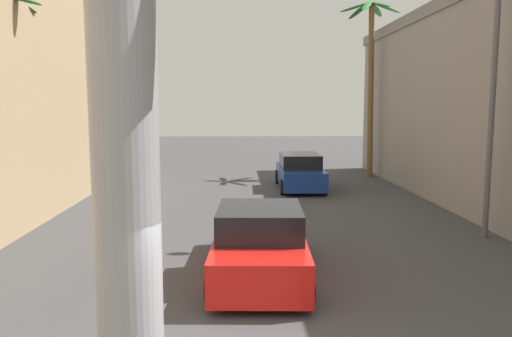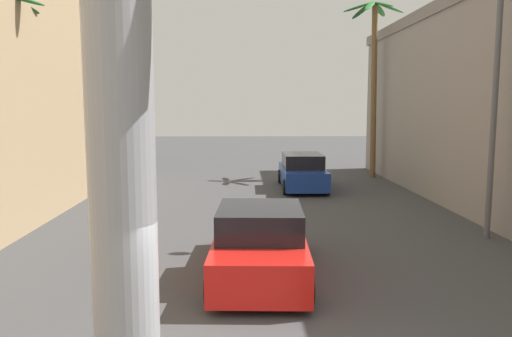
{
  "view_description": "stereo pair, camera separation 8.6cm",
  "coord_description": "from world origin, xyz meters",
  "px_view_note": "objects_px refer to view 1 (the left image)",
  "views": [
    {
      "loc": [
        -0.37,
        -5.54,
        3.65
      ],
      "look_at": [
        0.0,
        4.02,
        2.45
      ],
      "focal_mm": 35.0,
      "sensor_mm": 36.0,
      "label": 1
    },
    {
      "loc": [
        -0.28,
        -5.54,
        3.65
      ],
      "look_at": [
        0.0,
        4.02,
        2.45
      ],
      "focal_mm": 35.0,
      "sensor_mm": 36.0,
      "label": 2
    }
  ],
  "objects_px": {
    "street_lamp": "(481,68)",
    "car_far": "(300,172)",
    "car_lead": "(260,243)",
    "palm_tree_far_right": "(371,62)",
    "palm_tree_far_left": "(90,73)"
  },
  "relations": [
    {
      "from": "street_lamp",
      "to": "car_far",
      "type": "height_order",
      "value": "street_lamp"
    },
    {
      "from": "car_lead",
      "to": "palm_tree_far_right",
      "type": "height_order",
      "value": "palm_tree_far_right"
    },
    {
      "from": "car_lead",
      "to": "palm_tree_far_left",
      "type": "relative_size",
      "value": 0.65
    },
    {
      "from": "palm_tree_far_left",
      "to": "street_lamp",
      "type": "bearing_deg",
      "value": -35.99
    },
    {
      "from": "street_lamp",
      "to": "car_lead",
      "type": "relative_size",
      "value": 1.6
    },
    {
      "from": "palm_tree_far_right",
      "to": "car_lead",
      "type": "bearing_deg",
      "value": -112.8
    },
    {
      "from": "car_far",
      "to": "street_lamp",
      "type": "bearing_deg",
      "value": -66.07
    },
    {
      "from": "car_lead",
      "to": "car_far",
      "type": "bearing_deg",
      "value": 78.54
    },
    {
      "from": "palm_tree_far_left",
      "to": "palm_tree_far_right",
      "type": "bearing_deg",
      "value": 11.22
    },
    {
      "from": "car_lead",
      "to": "palm_tree_far_right",
      "type": "bearing_deg",
      "value": 67.2
    },
    {
      "from": "street_lamp",
      "to": "palm_tree_far_right",
      "type": "distance_m",
      "value": 12.25
    },
    {
      "from": "palm_tree_far_left",
      "to": "palm_tree_far_right",
      "type": "distance_m",
      "value": 13.66
    },
    {
      "from": "palm_tree_far_left",
      "to": "car_far",
      "type": "bearing_deg",
      "value": -6.24
    },
    {
      "from": "palm_tree_far_left",
      "to": "palm_tree_far_right",
      "type": "relative_size",
      "value": 0.84
    },
    {
      "from": "car_far",
      "to": "car_lead",
      "type": "bearing_deg",
      "value": -101.46
    }
  ]
}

